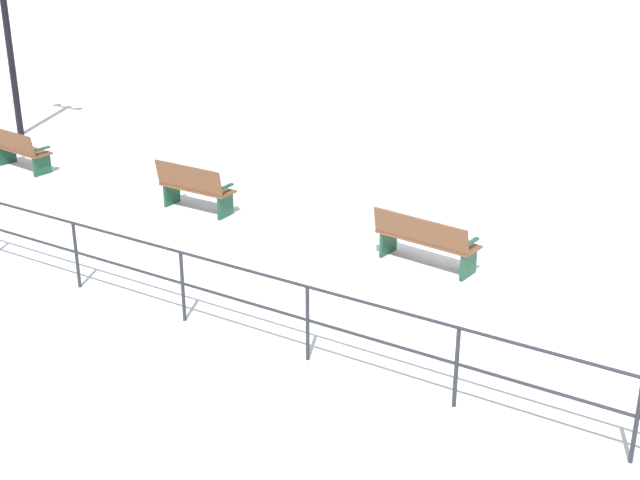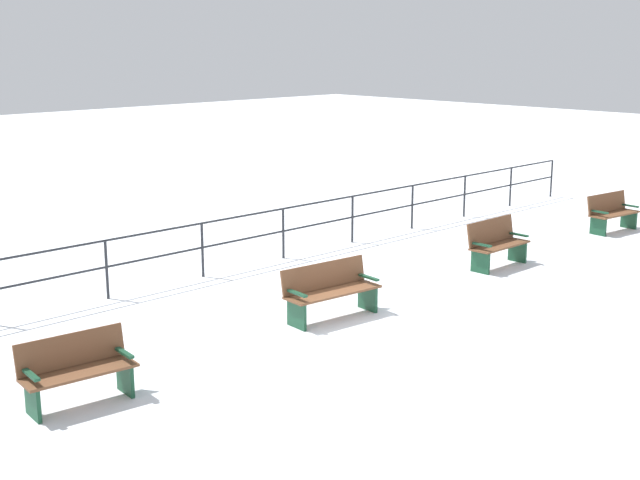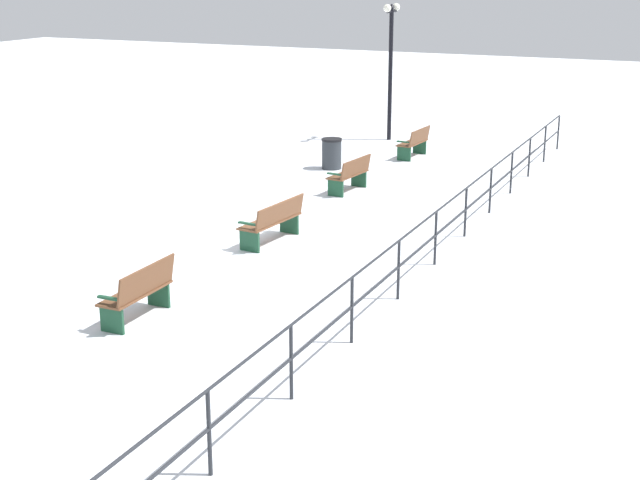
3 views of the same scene
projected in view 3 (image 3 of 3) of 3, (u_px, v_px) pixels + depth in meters
name	position (u px, v px, depth m)	size (l,w,h in m)	color
ground_plane	(266.00, 241.00, 18.64)	(80.00, 80.00, 0.00)	white
bench_nearest	(414.00, 142.00, 26.52)	(0.60, 1.40, 0.86)	brown
bench_second	(350.00, 174.00, 22.54)	(0.66, 1.43, 0.86)	brown
bench_third	(273.00, 221.00, 18.43)	(0.71, 1.71, 0.88)	brown
bench_fourth	(139.00, 292.00, 14.42)	(0.52, 1.45, 0.93)	brown
lamppost_near	(391.00, 52.00, 28.54)	(0.24, 1.02, 4.23)	black
waterfront_railing	(436.00, 228.00, 17.01)	(0.05, 24.40, 1.05)	#26282D
trash_bin	(332.00, 154.00, 25.09)	(0.56, 0.56, 0.84)	#2D3338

